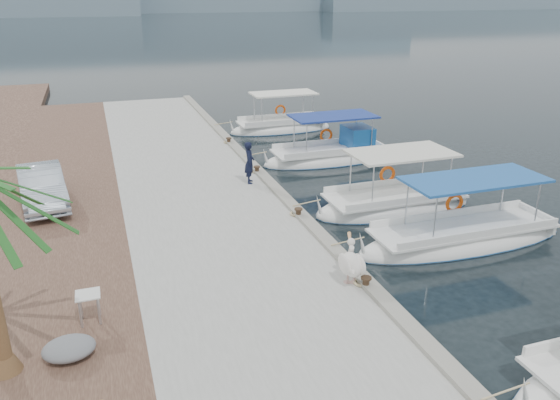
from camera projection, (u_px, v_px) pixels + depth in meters
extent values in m
plane|color=black|center=(325.00, 247.00, 17.55)|extent=(400.00, 400.00, 0.00)
cube|color=#9F9F9A|center=(202.00, 198.00, 20.99)|extent=(6.00, 40.00, 0.50)
cube|color=gray|center=(271.00, 183.00, 21.71)|extent=(0.44, 40.00, 0.12)
cube|color=#4E3429|center=(64.00, 214.00, 19.49)|extent=(4.00, 40.00, 0.50)
ellipsoid|color=white|center=(462.00, 242.00, 17.83)|extent=(7.55, 2.10, 1.30)
ellipsoid|color=#16529A|center=(462.00, 242.00, 17.84)|extent=(7.59, 2.15, 0.22)
cube|color=white|center=(464.00, 228.00, 17.65)|extent=(6.19, 1.81, 0.08)
cube|color=#215BA9|center=(475.00, 179.00, 17.12)|extent=(4.53, 1.94, 0.08)
cylinder|color=silver|center=(435.00, 221.00, 16.16)|extent=(0.05, 0.05, 1.60)
torus|color=#E9500C|center=(454.00, 203.00, 18.46)|extent=(0.68, 0.12, 0.68)
ellipsoid|color=white|center=(393.00, 208.00, 20.60)|extent=(6.30, 2.37, 1.30)
ellipsoid|color=#16529A|center=(393.00, 208.00, 20.61)|extent=(6.33, 2.42, 0.22)
cube|color=white|center=(394.00, 196.00, 20.42)|extent=(5.16, 2.04, 0.08)
cube|color=silver|center=(401.00, 153.00, 19.88)|extent=(3.78, 2.18, 0.08)
cylinder|color=silver|center=(373.00, 187.00, 18.93)|extent=(0.05, 0.05, 1.60)
torus|color=#E9500C|center=(387.00, 174.00, 21.35)|extent=(0.68, 0.12, 0.68)
ellipsoid|color=white|center=(329.00, 160.00, 26.40)|extent=(6.61, 2.23, 1.30)
ellipsoid|color=#16529A|center=(328.00, 160.00, 26.40)|extent=(6.64, 2.27, 0.22)
cube|color=white|center=(329.00, 150.00, 26.22)|extent=(5.42, 1.92, 0.08)
cube|color=navy|center=(333.00, 116.00, 25.67)|extent=(3.97, 2.05, 0.08)
cylinder|color=silver|center=(307.00, 141.00, 24.74)|extent=(0.05, 0.05, 1.60)
torus|color=#E9500C|center=(326.00, 135.00, 27.08)|extent=(0.68, 0.12, 0.68)
cube|color=#16529A|center=(357.00, 136.00, 26.46)|extent=(1.20, 1.56, 1.00)
ellipsoid|color=white|center=(281.00, 130.00, 32.07)|extent=(6.14, 2.07, 1.30)
ellipsoid|color=#16529A|center=(281.00, 130.00, 32.08)|extent=(6.18, 2.11, 0.22)
cube|color=white|center=(281.00, 122.00, 31.89)|extent=(5.04, 1.78, 0.08)
cube|color=white|center=(283.00, 93.00, 31.34)|extent=(3.69, 1.90, 0.08)
cylinder|color=silver|center=(262.00, 112.00, 30.50)|extent=(0.05, 0.05, 1.60)
torus|color=#E9500C|center=(280.00, 110.00, 32.68)|extent=(0.68, 0.12, 0.68)
cylinder|color=black|center=(366.00, 283.00, 14.12)|extent=(0.18, 0.18, 0.30)
cylinder|color=black|center=(366.00, 278.00, 14.07)|extent=(0.28, 0.28, 0.05)
cylinder|color=black|center=(298.00, 213.00, 18.54)|extent=(0.18, 0.18, 0.30)
cylinder|color=black|center=(298.00, 209.00, 18.49)|extent=(0.28, 0.28, 0.05)
cylinder|color=black|center=(257.00, 170.00, 22.96)|extent=(0.18, 0.18, 0.30)
cylinder|color=black|center=(257.00, 167.00, 22.91)|extent=(0.28, 0.28, 0.05)
cylinder|color=black|center=(229.00, 141.00, 27.38)|extent=(0.18, 0.18, 0.30)
cylinder|color=black|center=(229.00, 138.00, 27.32)|extent=(0.28, 0.28, 0.05)
cylinder|color=tan|center=(348.00, 277.00, 14.37)|extent=(0.05, 0.05, 0.34)
cylinder|color=tan|center=(354.00, 277.00, 14.36)|extent=(0.05, 0.05, 0.34)
ellipsoid|color=white|center=(352.00, 264.00, 14.23)|extent=(0.74, 0.93, 0.64)
cylinder|color=white|center=(351.00, 250.00, 14.41)|extent=(0.23, 0.32, 0.34)
sphere|color=white|center=(351.00, 242.00, 14.43)|extent=(0.21, 0.21, 0.21)
cone|color=#EAA566|center=(350.00, 240.00, 14.76)|extent=(0.31, 0.62, 0.25)
imported|color=black|center=(249.00, 162.00, 21.65)|extent=(0.54, 0.69, 1.68)
cone|color=brown|center=(5.00, 363.00, 11.05)|extent=(0.64, 0.64, 0.36)
imported|color=silver|center=(42.00, 186.00, 19.47)|extent=(2.03, 4.36, 1.38)
ellipsoid|color=slate|center=(69.00, 348.00, 11.47)|extent=(1.10, 0.90, 0.40)
cylinder|color=silver|center=(81.00, 314.00, 12.41)|extent=(0.06, 0.06, 0.70)
cylinder|color=silver|center=(99.00, 311.00, 12.53)|extent=(0.06, 0.06, 0.70)
cylinder|color=silver|center=(81.00, 305.00, 12.76)|extent=(0.06, 0.06, 0.70)
cylinder|color=silver|center=(98.00, 302.00, 12.88)|extent=(0.06, 0.06, 0.70)
cube|color=white|center=(88.00, 295.00, 12.51)|extent=(0.55, 0.55, 0.03)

